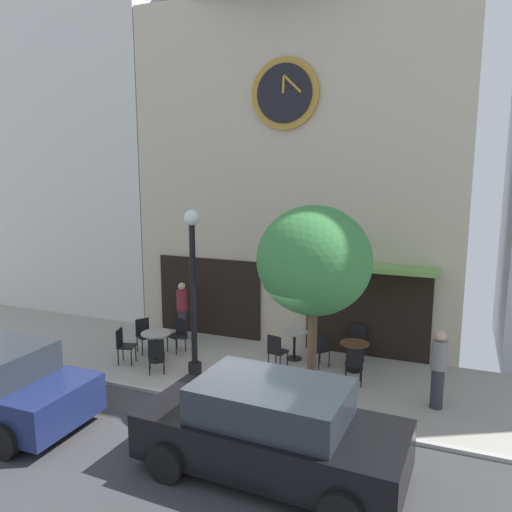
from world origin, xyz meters
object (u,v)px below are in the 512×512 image
object	(u,v)px
cafe_chair_under_awning	(322,347)
cafe_chair_facing_wall	(276,349)
cafe_table_rightmost	(156,340)
cafe_chair_right_end	(144,333)
cafe_chair_curbside	(178,332)
parked_car_black	(271,429)
cafe_chair_by_entrance	(357,339)
cafe_chair_mid_row	(156,353)
pedestrian_grey	(438,368)
cafe_table_center	(354,351)
street_tree	(314,261)
pedestrian_maroon	(182,310)
street_lamp	(193,294)
cafe_chair_near_lamp	(123,343)
cafe_table_near_door	(294,340)
cafe_chair_outer	(354,363)

from	to	relation	value
cafe_chair_under_awning	cafe_chair_facing_wall	bearing A→B (deg)	-150.50
cafe_table_rightmost	cafe_chair_right_end	bearing A→B (deg)	146.25
cafe_chair_under_awning	cafe_chair_curbside	world-z (taller)	same
parked_car_black	cafe_chair_by_entrance	bearing A→B (deg)	86.54
cafe_chair_mid_row	pedestrian_grey	distance (m)	6.40
cafe_table_center	parked_car_black	distance (m)	4.73
street_tree	parked_car_black	distance (m)	3.46
cafe_chair_curbside	parked_car_black	distance (m)	6.04
cafe_chair_under_awning	pedestrian_maroon	distance (m)	4.36
cafe_chair_right_end	cafe_chair_by_entrance	bearing A→B (deg)	16.81
street_lamp	pedestrian_maroon	xyz separation A→B (m)	(-1.67, 2.30, -1.17)
cafe_chair_facing_wall	cafe_chair_under_awning	world-z (taller)	same
cafe_chair_near_lamp	pedestrian_maroon	bearing A→B (deg)	78.66
cafe_chair_by_entrance	pedestrian_maroon	bearing A→B (deg)	-176.20
pedestrian_grey	cafe_chair_curbside	bearing A→B (deg)	172.70
cafe_chair_mid_row	pedestrian_maroon	bearing A→B (deg)	106.08
street_tree	cafe_chair_right_end	distance (m)	5.81
cafe_chair_right_end	parked_car_black	world-z (taller)	parked_car_black
cafe_chair_curbside	cafe_chair_facing_wall	bearing A→B (deg)	-4.65
street_tree	parked_car_black	world-z (taller)	street_tree
cafe_chair_under_awning	pedestrian_grey	xyz separation A→B (m)	(2.76, -1.18, 0.33)
cafe_chair_mid_row	cafe_chair_curbside	xyz separation A→B (m)	(-0.30, 1.55, 0.00)
cafe_chair_mid_row	cafe_chair_curbside	world-z (taller)	same
cafe_table_near_door	street_tree	bearing A→B (deg)	-64.26
cafe_table_near_door	cafe_chair_outer	size ratio (longest dim) A/B	0.83
cafe_chair_right_end	cafe_chair_near_lamp	world-z (taller)	same
cafe_table_rightmost	cafe_chair_right_end	size ratio (longest dim) A/B	0.86
cafe_chair_mid_row	cafe_chair_outer	world-z (taller)	same
cafe_table_near_door	cafe_table_center	distance (m)	1.60
cafe_table_near_door	cafe_chair_curbside	size ratio (longest dim) A/B	0.83
cafe_table_rightmost	cafe_chair_right_end	xyz separation A→B (m)	(-0.69, 0.46, -0.03)
street_lamp	cafe_chair_by_entrance	xyz separation A→B (m)	(3.34, 2.63, -1.50)
cafe_chair_outer	cafe_table_center	bearing A→B (deg)	100.88
cafe_table_rightmost	cafe_chair_outer	size ratio (longest dim) A/B	0.86
pedestrian_grey	cafe_table_near_door	bearing A→B (deg)	157.62
cafe_chair_by_entrance	parked_car_black	size ratio (longest dim) A/B	0.21
cafe_table_center	pedestrian_maroon	world-z (taller)	pedestrian_maroon
pedestrian_grey	cafe_table_center	bearing A→B (deg)	146.90
cafe_table_center	cafe_chair_outer	world-z (taller)	cafe_chair_outer
cafe_chair_facing_wall	pedestrian_grey	distance (m)	3.82
cafe_table_center	cafe_chair_by_entrance	world-z (taller)	cafe_chair_by_entrance
cafe_chair_facing_wall	pedestrian_maroon	distance (m)	3.52
cafe_chair_by_entrance	cafe_chair_near_lamp	size ratio (longest dim) A/B	1.00
cafe_table_rightmost	cafe_chair_mid_row	xyz separation A→B (m)	(0.46, -0.70, -0.03)
street_lamp	parked_car_black	bearing A→B (deg)	-43.95
cafe_table_center	cafe_chair_curbside	distance (m)	4.71
cafe_table_rightmost	street_tree	bearing A→B (deg)	-11.02
parked_car_black	pedestrian_maroon	bearing A→B (deg)	131.96
cafe_table_near_door	cafe_chair_mid_row	world-z (taller)	cafe_chair_mid_row
cafe_table_rightmost	cafe_chair_under_awning	xyz separation A→B (m)	(4.06, 1.18, -0.03)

